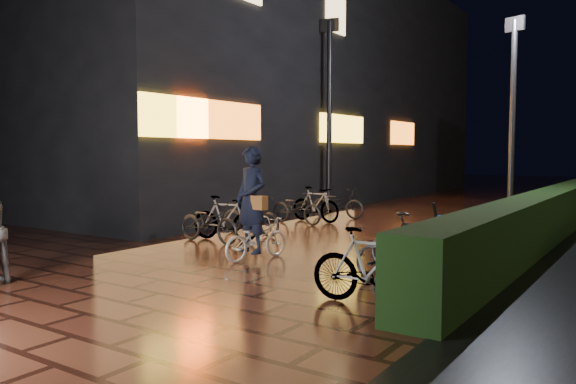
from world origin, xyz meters
The scene contains 10 objects.
ground centered at (0.00, 0.00, 0.00)m, with size 80.00×80.00×0.00m, color #381911.
hedge centered at (3.30, 8.00, 0.50)m, with size 0.70×20.00×1.00m, color black.
storefront_block centered at (-9.50, 11.50, 4.50)m, with size 12.09×22.00×9.00m.
lamp_post_hedge centered at (2.40, 6.35, 2.69)m, with size 0.46×0.23×4.89m.
lamp_post_sf centered at (-3.17, 7.64, 3.21)m, with size 0.56×0.21×5.83m.
cyclist centered at (-0.39, 0.28, 0.72)m, with size 0.76×1.42×1.94m.
traffic_barrier centered at (2.25, 1.02, 0.34)m, with size 0.81×1.69×0.69m.
cart_assembly centered at (1.98, 3.02, 0.48)m, with size 0.61×0.65×0.93m.
parked_bikes_storefront centered at (-2.28, 3.69, 0.43)m, with size 1.87×5.85×0.93m.
parked_bikes_hedge centered at (2.47, -0.18, 0.45)m, with size 1.77×2.42×0.93m.
Camera 1 is at (5.40, -7.21, 1.82)m, focal length 35.00 mm.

